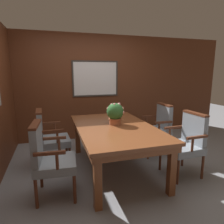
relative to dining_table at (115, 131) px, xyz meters
The scene contains 8 objects.
ground_plane 0.66m from the dining_table, 140.60° to the right, with size 14.00×14.00×0.00m, color gray.
wall_back 1.88m from the dining_table, 92.95° to the left, with size 7.20×0.08×2.45m.
dining_table is the anchor object (origin of this frame).
chair_right_near 1.12m from the dining_table, 24.14° to the right, with size 0.53×0.58×0.98m.
chair_right_far 1.11m from the dining_table, 22.47° to the left, with size 0.52×0.58×0.98m.
chair_left_far 1.11m from the dining_table, 156.75° to the left, with size 0.53×0.59×0.98m.
chair_left_near 1.11m from the dining_table, 156.27° to the right, with size 0.55×0.60×0.98m.
potted_plant 0.30m from the dining_table, 69.05° to the left, with size 0.28×0.28×0.36m.
Camera 1 is at (-0.84, -2.85, 1.59)m, focal length 32.00 mm.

